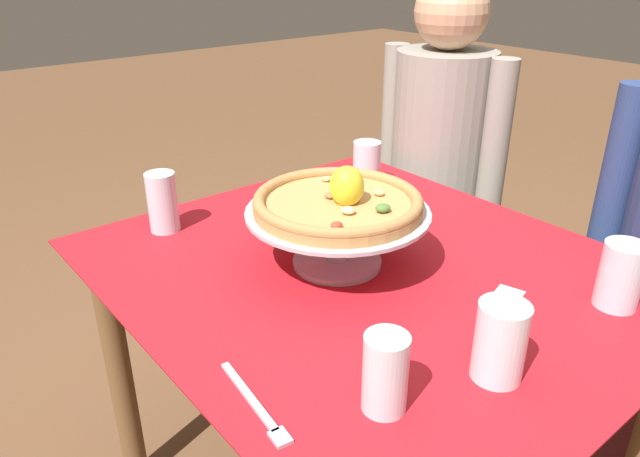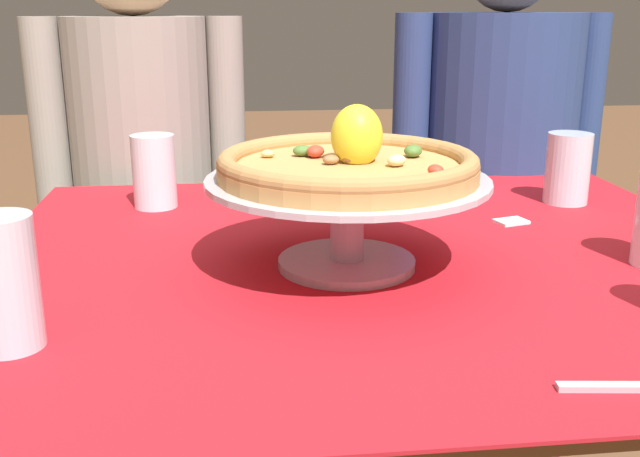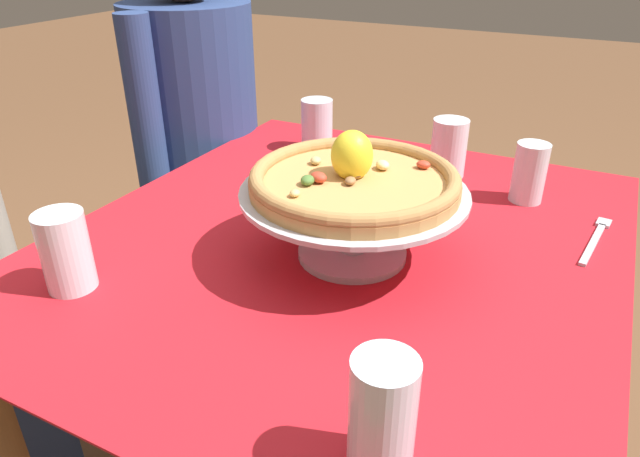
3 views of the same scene
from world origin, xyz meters
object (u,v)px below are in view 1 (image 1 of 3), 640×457
at_px(water_glass_front_right, 385,378).
at_px(dinner_fork, 257,406).
at_px(water_glass_back_left, 366,168).
at_px(diner_left, 436,189).
at_px(water_glass_back_right, 620,280).
at_px(pizza_stand, 338,227).
at_px(water_glass_side_right, 499,346).
at_px(pizza, 339,201).
at_px(sugar_packet, 510,293).
at_px(water_glass_front_left, 163,206).

distance_m(water_glass_front_right, dinner_fork, 0.19).
distance_m(water_glass_back_left, diner_left, 0.43).
distance_m(water_glass_front_right, water_glass_back_right, 0.53).
bearing_deg(pizza_stand, water_glass_side_right, -5.73).
xyz_separation_m(pizza_stand, diner_left, (-0.35, 0.73, -0.21)).
bearing_deg(pizza_stand, water_glass_back_left, 129.14).
height_order(pizza, dinner_fork, pizza).
bearing_deg(pizza, water_glass_side_right, -5.88).
height_order(pizza, water_glass_back_right, pizza).
bearing_deg(diner_left, pizza_stand, -64.45).
distance_m(pizza_stand, water_glass_back_left, 0.45).
bearing_deg(water_glass_front_right, water_glass_side_right, 71.82).
bearing_deg(dinner_fork, diner_left, 118.63).
bearing_deg(sugar_packet, pizza_stand, -149.07).
height_order(pizza, diner_left, diner_left).
bearing_deg(water_glass_front_left, water_glass_back_left, 80.21).
bearing_deg(water_glass_front_left, diner_left, 88.16).
bearing_deg(water_glass_front_right, water_glass_front_left, 178.19).
height_order(water_glass_front_left, water_glass_back_right, water_glass_front_left).
bearing_deg(pizza_stand, dinner_fork, -55.74).
bearing_deg(water_glass_back_right, water_glass_back_left, 175.72).
relative_size(water_glass_back_right, sugar_packet, 2.50).
relative_size(pizza_stand, dinner_fork, 1.87).
bearing_deg(water_glass_front_left, dinner_fork, -14.79).
relative_size(water_glass_front_right, water_glass_side_right, 0.95).
relative_size(pizza_stand, diner_left, 0.30).
height_order(water_glass_back_right, diner_left, diner_left).
xyz_separation_m(water_glass_front_left, water_glass_back_right, (0.82, 0.50, -0.01)).
distance_m(dinner_fork, diner_left, 1.26).
xyz_separation_m(water_glass_side_right, diner_left, (-0.77, 0.78, -0.18)).
relative_size(sugar_packet, diner_left, 0.04).
bearing_deg(water_glass_side_right, water_glass_front_left, -168.81).
bearing_deg(water_glass_side_right, sugar_packet, 119.74).
relative_size(pizza, sugar_packet, 6.77).
xyz_separation_m(water_glass_front_right, dinner_fork, (-0.11, -0.14, -0.05)).
xyz_separation_m(water_glass_back_left, water_glass_side_right, (0.71, -0.39, 0.00)).
distance_m(pizza_stand, sugar_packet, 0.36).
bearing_deg(water_glass_front_right, water_glass_back_left, 138.46).
height_order(water_glass_front_left, water_glass_side_right, water_glass_front_left).
xyz_separation_m(water_glass_side_right, dinner_fork, (-0.17, -0.33, -0.05)).
distance_m(pizza_stand, water_glass_front_right, 0.43).
height_order(water_glass_back_left, diner_left, diner_left).
distance_m(pizza_stand, dinner_fork, 0.45).
height_order(water_glass_back_left, dinner_fork, water_glass_back_left).
bearing_deg(pizza_stand, diner_left, 115.55).
relative_size(water_glass_front_right, water_glass_back_left, 0.96).
bearing_deg(pizza, sugar_packet, 30.89).
xyz_separation_m(water_glass_back_left, diner_left, (-0.07, 0.38, -0.18)).
height_order(water_glass_back_right, sugar_packet, water_glass_back_right).
xyz_separation_m(pizza_stand, water_glass_back_left, (-0.29, 0.35, -0.03)).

